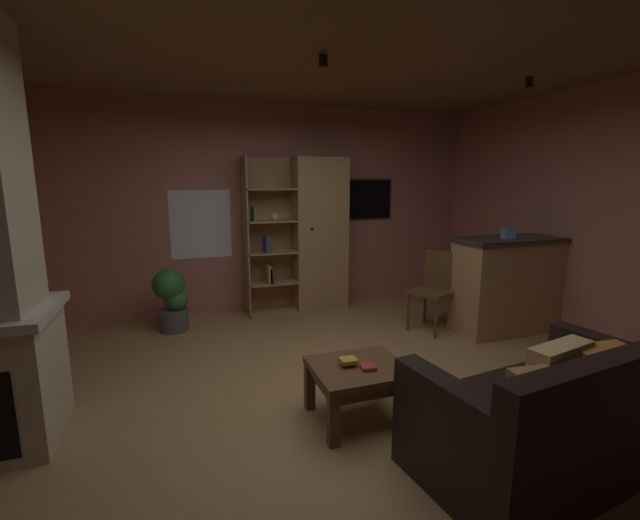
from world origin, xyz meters
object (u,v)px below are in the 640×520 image
Objects in this scene: kitchen_bar_counter at (516,284)px; potted_floor_plant at (172,298)px; tissue_box at (508,234)px; table_book_0 at (368,367)px; coffee_table at (359,377)px; table_book_1 at (348,360)px; dining_chair at (435,285)px; bookshelf_cabinet at (313,236)px; wall_mounted_tv at (359,199)px; leather_couch at (550,420)px.

potted_floor_plant is at bearing 161.27° from kitchen_bar_counter.
tissue_box is 0.16× the size of potted_floor_plant.
table_book_0 is at bearing -152.76° from tissue_box.
table_book_1 reaches higher than coffee_table.
potted_floor_plant is (-3.78, 1.28, -0.16)m from kitchen_bar_counter.
dining_chair is at bearing 159.79° from kitchen_bar_counter.
coffee_table is 0.13m from table_book_0.
tissue_box reaches higher than kitchen_bar_counter.
coffee_table is at bearing -101.59° from bookshelf_cabinet.
table_book_0 is (-0.52, -2.82, -0.58)m from bookshelf_cabinet.
wall_mounted_tv is at bearing 66.99° from table_book_0.
table_book_1 is at bearing 136.00° from leather_couch.
coffee_table is 3.44m from wall_mounted_tv.
bookshelf_cabinet reaches higher than potted_floor_plant.
potted_floor_plant reaches higher than table_book_1.
dining_chair is (1.59, 1.54, 0.11)m from table_book_0.
leather_couch is at bearing -85.43° from bookshelf_cabinet.
potted_floor_plant is (-1.27, 2.42, 0.06)m from coffee_table.
tissue_box is 3.87m from potted_floor_plant.
dining_chair is at bearing 71.50° from leather_couch.
tissue_box is 2.65m from coffee_table.
tissue_box reaches higher than dining_chair.
leather_couch is (-1.43, -1.95, -0.84)m from tissue_box.
table_book_1 is at bearing -139.80° from dining_chair.
leather_couch is at bearing -126.13° from tissue_box.
bookshelf_cabinet is 2.89m from coffee_table.
tissue_box is at bearing -30.71° from dining_chair.
bookshelf_cabinet is at bearing 76.87° from table_book_1.
dining_chair is at bearing -78.39° from wall_mounted_tv.
kitchen_bar_counter is 0.65m from tissue_box.
bookshelf_cabinet is 2.40m from tissue_box.
coffee_table is at bearing -16.38° from table_book_1.
tissue_box is 2.56m from leather_couch.
table_book_1 is (-0.11, 0.09, 0.03)m from table_book_0.
tissue_box reaches higher than table_book_1.
bookshelf_cabinet is 16.88× the size of tissue_box.
wall_mounted_tv is (-1.18, 1.82, 0.92)m from kitchen_bar_counter.
tissue_box reaches higher than table_book_0.
wall_mounted_tv reaches higher than tissue_box.
table_book_0 reaches higher than coffee_table.
tissue_box is at bearing 25.38° from coffee_table.
table_book_1 is at bearing -63.52° from potted_floor_plant.
table_book_0 is 0.11× the size of wall_mounted_tv.
tissue_box is 0.97m from dining_chair.
kitchen_bar_counter is 2.77m from coffee_table.
leather_couch is (-1.66, -2.01, -0.24)m from kitchen_bar_counter.
kitchen_bar_counter is at bearing 24.47° from coffee_table.
dining_chair is 1.79m from wall_mounted_tv.
kitchen_bar_counter is 14.00× the size of table_book_0.
coffee_table is 0.67× the size of wall_mounted_tv.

